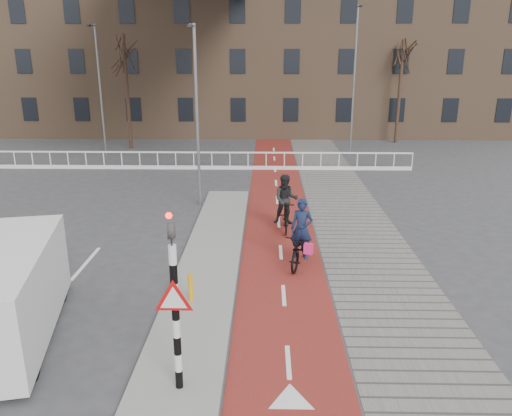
{
  "coord_description": "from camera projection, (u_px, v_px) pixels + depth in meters",
  "views": [
    {
      "loc": [
        1.02,
        -9.97,
        6.16
      ],
      "look_at": [
        0.7,
        5.0,
        1.5
      ],
      "focal_mm": 35.0,
      "sensor_mm": 36.0,
      "label": 1
    }
  ],
  "objects": [
    {
      "name": "streetlight_near",
      "position": [
        197.0,
        119.0,
        20.13
      ],
      "size": [
        0.12,
        0.12,
        7.26
      ],
      "primitive_type": "cylinder",
      "color": "slate",
      "rests_on": "ground"
    },
    {
      "name": "cyclist_far",
      "position": [
        286.0,
        207.0,
        17.91
      ],
      "size": [
        0.89,
        1.93,
        2.05
      ],
      "rotation": [
        0.0,
        0.0,
        -0.01
      ],
      "color": "black",
      "rests_on": "bike_lane"
    },
    {
      "name": "cyclist_near",
      "position": [
        301.0,
        243.0,
        14.95
      ],
      "size": [
        1.28,
        2.12,
        2.08
      ],
      "rotation": [
        0.0,
        0.0,
        -0.31
      ],
      "color": "black",
      "rests_on": "bike_lane"
    },
    {
      "name": "curb_island",
      "position": [
        209.0,
        263.0,
        15.19
      ],
      "size": [
        1.8,
        16.0,
        0.12
      ],
      "primitive_type": "cube",
      "color": "gray",
      "rests_on": "ground"
    },
    {
      "name": "sidewalk",
      "position": [
        345.0,
        207.0,
        20.83
      ],
      "size": [
        3.0,
        60.0,
        0.01
      ],
      "primitive_type": "cube",
      "color": "slate",
      "rests_on": "ground"
    },
    {
      "name": "townhouse_row",
      "position": [
        217.0,
        31.0,
        39.66
      ],
      "size": [
        46.0,
        10.0,
        15.9
      ],
      "color": "#7F6047",
      "rests_on": "ground"
    },
    {
      "name": "streetlight_right",
      "position": [
        354.0,
        83.0,
        30.37
      ],
      "size": [
        0.12,
        0.12,
        8.86
      ],
      "primitive_type": "cylinder",
      "color": "slate",
      "rests_on": "ground"
    },
    {
      "name": "streetlight_left",
      "position": [
        100.0,
        91.0,
        30.71
      ],
      "size": [
        0.12,
        0.12,
        7.82
      ],
      "primitive_type": "cylinder",
      "color": "slate",
      "rests_on": "ground"
    },
    {
      "name": "tree_mid",
      "position": [
        127.0,
        93.0,
        32.64
      ],
      "size": [
        0.23,
        0.23,
        7.31
      ],
      "primitive_type": "cylinder",
      "color": "black",
      "rests_on": "ground"
    },
    {
      "name": "bike_lane",
      "position": [
        278.0,
        207.0,
        20.89
      ],
      "size": [
        2.5,
        60.0,
        0.01
      ],
      "primitive_type": "cube",
      "color": "maroon",
      "rests_on": "ground"
    },
    {
      "name": "traffic_signal",
      "position": [
        175.0,
        298.0,
        8.86
      ],
      "size": [
        0.8,
        0.8,
        3.68
      ],
      "color": "black",
      "rests_on": "curb_island"
    },
    {
      "name": "van",
      "position": [
        2.0,
        294.0,
        10.92
      ],
      "size": [
        2.96,
        5.2,
        2.1
      ],
      "rotation": [
        0.0,
        0.0,
        0.22
      ],
      "color": "silver",
      "rests_on": "ground"
    },
    {
      "name": "ground",
      "position": [
        221.0,
        336.0,
        11.37
      ],
      "size": [
        120.0,
        120.0,
        0.0
      ],
      "primitive_type": "plane",
      "color": "#38383A",
      "rests_on": "ground"
    },
    {
      "name": "bollard",
      "position": [
        191.0,
        287.0,
        12.63
      ],
      "size": [
        0.12,
        0.12,
        0.73
      ],
      "primitive_type": "cylinder",
      "color": "orange",
      "rests_on": "curb_island"
    },
    {
      "name": "tree_right",
      "position": [
        399.0,
        92.0,
        34.84
      ],
      "size": [
        0.23,
        0.23,
        7.07
      ],
      "primitive_type": "cylinder",
      "color": "black",
      "rests_on": "ground"
    },
    {
      "name": "railing",
      "position": [
        158.0,
        164.0,
        27.61
      ],
      "size": [
        28.0,
        0.1,
        0.99
      ],
      "color": "silver",
      "rests_on": "ground"
    }
  ]
}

